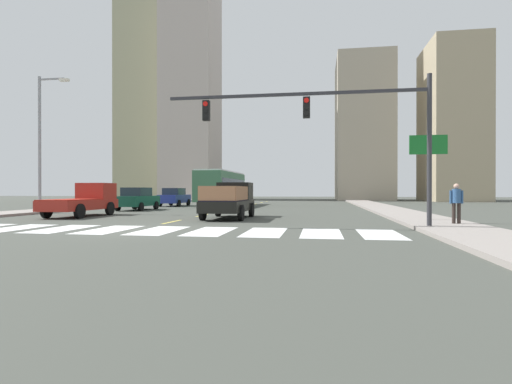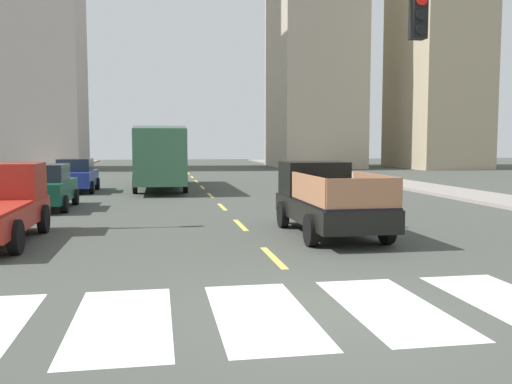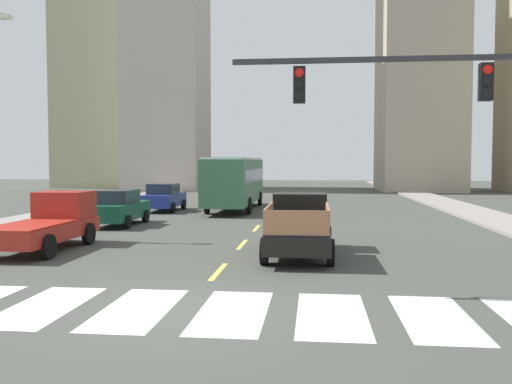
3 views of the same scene
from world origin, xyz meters
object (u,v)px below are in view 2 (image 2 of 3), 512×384
(city_bus, at_px, (160,153))
(sedan_near_left, at_px, (76,175))
(pickup_stakebed, at_px, (326,200))
(sedan_near_right, at_px, (45,187))

(city_bus, relative_size, sedan_near_left, 2.45)
(pickup_stakebed, distance_m, sedan_near_right, 11.47)
(pickup_stakebed, xyz_separation_m, sedan_near_right, (-8.89, 7.25, -0.08))
(pickup_stakebed, distance_m, city_bus, 17.04)
(sedan_near_left, bearing_deg, city_bus, 18.14)
(sedan_near_right, bearing_deg, pickup_stakebed, -40.14)
(sedan_near_left, bearing_deg, sedan_near_right, -90.79)
(pickup_stakebed, relative_size, city_bus, 0.48)
(sedan_near_left, height_order, sedan_near_right, same)
(pickup_stakebed, bearing_deg, sedan_near_left, 118.12)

